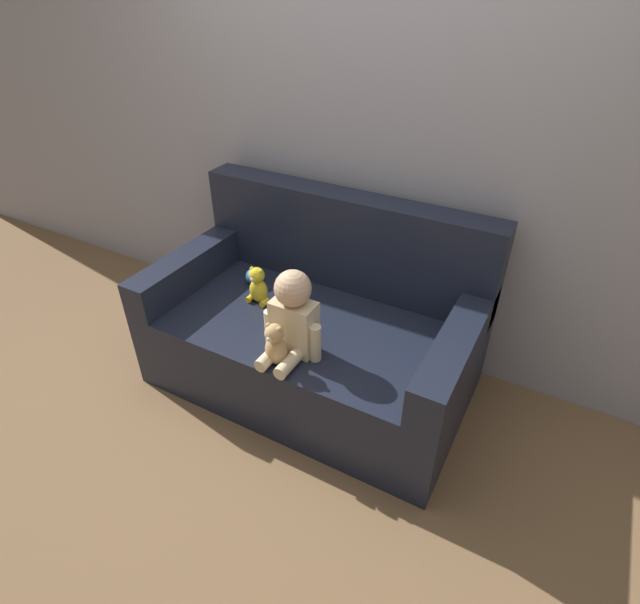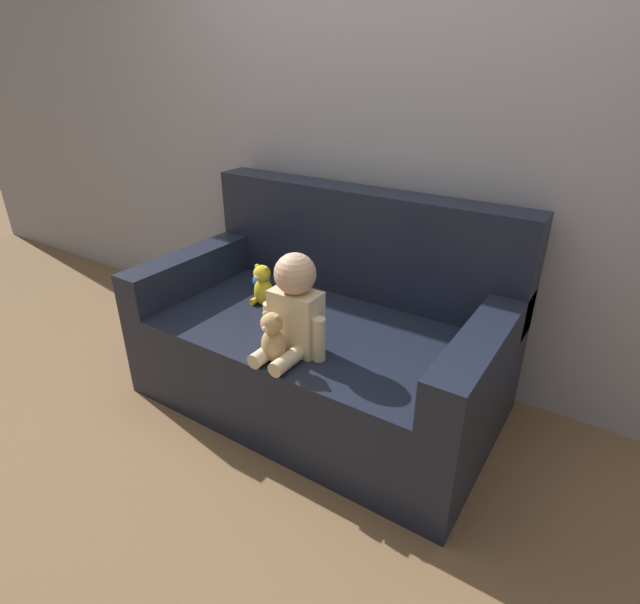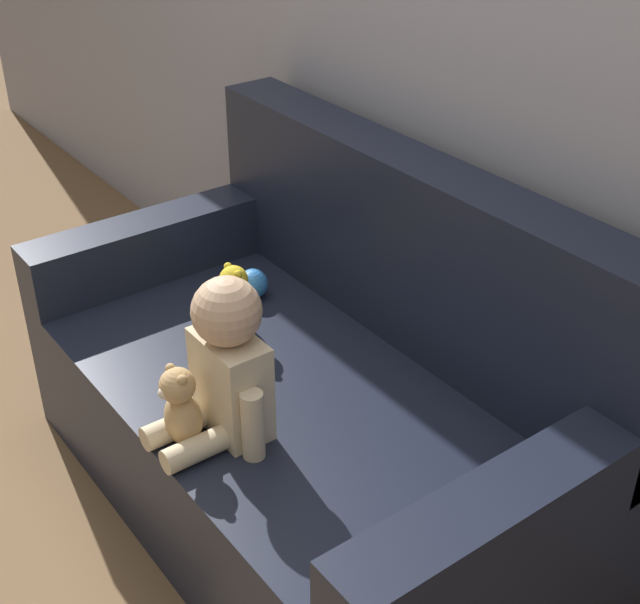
# 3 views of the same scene
# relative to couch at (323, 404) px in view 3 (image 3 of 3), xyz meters

# --- Properties ---
(ground_plane) EXTENTS (12.00, 12.00, 0.00)m
(ground_plane) POSITION_rel_couch_xyz_m (0.00, -0.07, -0.34)
(ground_plane) COLOR brown
(wall_back) EXTENTS (8.00, 0.05, 2.60)m
(wall_back) POSITION_rel_couch_xyz_m (0.00, 0.50, 0.96)
(wall_back) COLOR #93939E
(wall_back) RESTS_ON ground_plane
(couch) EXTENTS (1.70, 0.96, 1.00)m
(couch) POSITION_rel_couch_xyz_m (0.00, 0.00, 0.00)
(couch) COLOR black
(couch) RESTS_ON ground_plane
(person_baby) EXTENTS (0.30, 0.31, 0.43)m
(person_baby) POSITION_rel_couch_xyz_m (0.06, -0.35, 0.32)
(person_baby) COLOR beige
(person_baby) RESTS_ON couch
(teddy_bear_brown) EXTENTS (0.13, 0.10, 0.22)m
(teddy_bear_brown) POSITION_rel_couch_xyz_m (0.04, -0.46, 0.23)
(teddy_bear_brown) COLOR tan
(teddy_bear_brown) RESTS_ON couch
(plush_toy_side) EXTENTS (0.13, 0.10, 0.22)m
(plush_toy_side) POSITION_rel_couch_xyz_m (-0.32, -0.08, 0.22)
(plush_toy_side) COLOR yellow
(plush_toy_side) RESTS_ON couch
(toy_ball) EXTENTS (0.10, 0.10, 0.10)m
(toy_ball) POSITION_rel_couch_xyz_m (-0.45, 0.06, 0.17)
(toy_ball) COLOR #337FDB
(toy_ball) RESTS_ON couch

